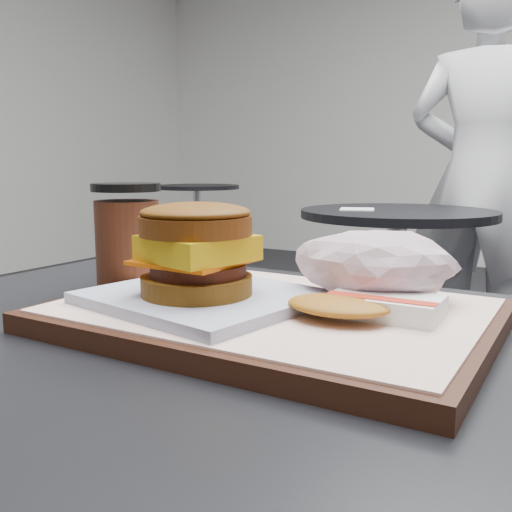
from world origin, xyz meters
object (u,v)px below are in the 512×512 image
object	(u,v)px
neighbor_table	(396,264)
coffee_cup	(128,241)
serving_tray	(272,315)
breakfast_sandwich	(199,261)
crumpled_wrapper	(373,265)
patron	(482,179)
hash_brown	(365,306)

from	to	relation	value
neighbor_table	coffee_cup	bearing A→B (deg)	-84.45
serving_tray	breakfast_sandwich	distance (m)	0.08
crumpled_wrapper	patron	distance (m)	2.02
hash_brown	coffee_cup	xyz separation A→B (m)	(-0.30, 0.04, 0.03)
patron	neighbor_table	bearing A→B (deg)	71.18
crumpled_wrapper	neighbor_table	distance (m)	1.61
hash_brown	neighbor_table	world-z (taller)	hash_brown
patron	coffee_cup	bearing A→B (deg)	92.71
crumpled_wrapper	neighbor_table	bearing A→B (deg)	105.91
serving_tray	coffee_cup	bearing A→B (deg)	168.79
hash_brown	coffee_cup	world-z (taller)	coffee_cup
breakfast_sandwich	crumpled_wrapper	bearing A→B (deg)	37.97
serving_tray	patron	size ratio (longest dim) A/B	0.22
crumpled_wrapper	coffee_cup	xyz separation A→B (m)	(-0.28, -0.02, 0.01)
hash_brown	crumpled_wrapper	bearing A→B (deg)	103.92
breakfast_sandwich	hash_brown	distance (m)	0.15
crumpled_wrapper	coffee_cup	world-z (taller)	coffee_cup
neighbor_table	serving_tray	bearing A→B (deg)	-77.14
breakfast_sandwich	hash_brown	bearing A→B (deg)	12.44
serving_tray	breakfast_sandwich	xyz separation A→B (m)	(-0.06, -0.03, 0.05)
hash_brown	patron	world-z (taller)	patron
coffee_cup	neighbor_table	bearing A→B (deg)	95.55
serving_tray	hash_brown	world-z (taller)	hash_brown
serving_tray	coffee_cup	world-z (taller)	coffee_cup
hash_brown	neighbor_table	xyz separation A→B (m)	(-0.45, 1.59, -0.25)
coffee_cup	neighbor_table	xyz separation A→B (m)	(-0.15, 1.55, -0.28)
hash_brown	crumpled_wrapper	world-z (taller)	crumpled_wrapper
hash_brown	coffee_cup	distance (m)	0.31
hash_brown	patron	distance (m)	2.09
serving_tray	neighbor_table	distance (m)	1.65
serving_tray	coffee_cup	xyz separation A→B (m)	(-0.21, 0.04, 0.05)
patron	breakfast_sandwich	bearing A→B (deg)	97.01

